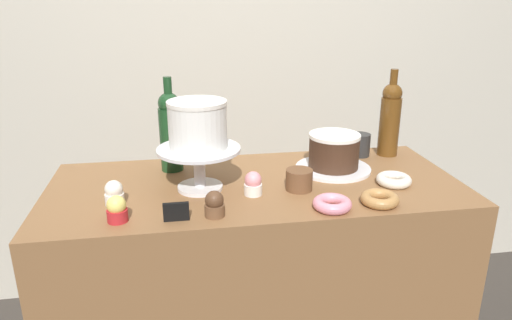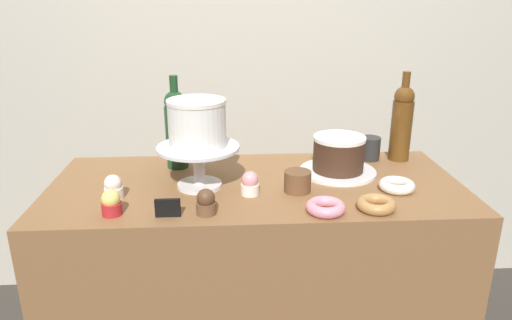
{
  "view_description": "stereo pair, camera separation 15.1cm",
  "coord_description": "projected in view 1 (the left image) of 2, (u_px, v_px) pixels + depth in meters",
  "views": [
    {
      "loc": [
        -0.24,
        -1.41,
        1.49
      ],
      "look_at": [
        0.0,
        0.0,
        0.99
      ],
      "focal_mm": 33.22,
      "sensor_mm": 36.0,
      "label": 1
    },
    {
      "loc": [
        -0.08,
        -1.43,
        1.49
      ],
      "look_at": [
        0.0,
        0.0,
        0.99
      ],
      "focal_mm": 33.22,
      "sensor_mm": 36.0,
      "label": 2
    }
  ],
  "objects": [
    {
      "name": "wine_bottle_amber",
      "position": [
        390.0,
        118.0,
        1.77
      ],
      "size": [
        0.08,
        0.08,
        0.33
      ],
      "color": "#5B3814",
      "rests_on": "display_counter"
    },
    {
      "name": "cupcake_vanilla",
      "position": [
        114.0,
        193.0,
        1.37
      ],
      "size": [
        0.06,
        0.06,
        0.07
      ],
      "color": "white",
      "rests_on": "display_counter"
    },
    {
      "name": "cupcake_strawberry",
      "position": [
        253.0,
        184.0,
        1.44
      ],
      "size": [
        0.06,
        0.06,
        0.07
      ],
      "color": "white",
      "rests_on": "display_counter"
    },
    {
      "name": "cupcake_chocolate",
      "position": [
        214.0,
        204.0,
        1.3
      ],
      "size": [
        0.06,
        0.06,
        0.07
      ],
      "color": "brown",
      "rests_on": "display_counter"
    },
    {
      "name": "cookie_stack",
      "position": [
        299.0,
        180.0,
        1.48
      ],
      "size": [
        0.08,
        0.08,
        0.07
      ],
      "color": "brown",
      "rests_on": "display_counter"
    },
    {
      "name": "chocolate_round_cake",
      "position": [
        334.0,
        151.0,
        1.64
      ],
      "size": [
        0.18,
        0.18,
        0.12
      ],
      "color": "#3D2619",
      "rests_on": "silver_serving_platter"
    },
    {
      "name": "cake_stand_pedestal",
      "position": [
        199.0,
        161.0,
        1.46
      ],
      "size": [
        0.26,
        0.26,
        0.14
      ],
      "color": "silver",
      "rests_on": "display_counter"
    },
    {
      "name": "donut_pink",
      "position": [
        332.0,
        204.0,
        1.35
      ],
      "size": [
        0.11,
        0.11,
        0.03
      ],
      "color": "pink",
      "rests_on": "display_counter"
    },
    {
      "name": "cupcake_lemon",
      "position": [
        117.0,
        209.0,
        1.27
      ],
      "size": [
        0.06,
        0.06,
        0.07
      ],
      "color": "red",
      "rests_on": "display_counter"
    },
    {
      "name": "donut_sugar",
      "position": [
        394.0,
        180.0,
        1.52
      ],
      "size": [
        0.11,
        0.11,
        0.03
      ],
      "color": "silver",
      "rests_on": "display_counter"
    },
    {
      "name": "wine_bottle_green",
      "position": [
        170.0,
        130.0,
        1.61
      ],
      "size": [
        0.08,
        0.08,
        0.33
      ],
      "color": "#193D1E",
      "rests_on": "display_counter"
    },
    {
      "name": "price_sign_chalkboard",
      "position": [
        176.0,
        212.0,
        1.28
      ],
      "size": [
        0.07,
        0.01,
        0.05
      ],
      "color": "black",
      "rests_on": "display_counter"
    },
    {
      "name": "back_wall",
      "position": [
        226.0,
        37.0,
        2.22
      ],
      "size": [
        6.0,
        0.05,
        2.6
      ],
      "color": "#BCB7A8",
      "rests_on": "ground_plane"
    },
    {
      "name": "coffee_cup_ceramic",
      "position": [
        360.0,
        145.0,
        1.79
      ],
      "size": [
        0.08,
        0.08,
        0.08
      ],
      "color": "#282828",
      "rests_on": "display_counter"
    },
    {
      "name": "display_counter",
      "position": [
        256.0,
        301.0,
        1.69
      ],
      "size": [
        1.33,
        0.59,
        0.91
      ],
      "color": "brown",
      "rests_on": "ground_plane"
    },
    {
      "name": "white_layer_cake",
      "position": [
        198.0,
        125.0,
        1.43
      ],
      "size": [
        0.18,
        0.18,
        0.15
      ],
      "color": "white",
      "rests_on": "cake_stand_pedestal"
    },
    {
      "name": "donut_maple",
      "position": [
        380.0,
        199.0,
        1.38
      ],
      "size": [
        0.11,
        0.11,
        0.03
      ],
      "color": "#B27F47",
      "rests_on": "display_counter"
    },
    {
      "name": "silver_serving_platter",
      "position": [
        333.0,
        168.0,
        1.66
      ],
      "size": [
        0.26,
        0.26,
        0.01
      ],
      "color": "white",
      "rests_on": "display_counter"
    }
  ]
}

